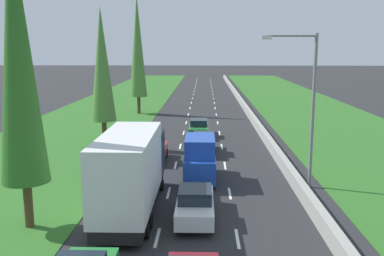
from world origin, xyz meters
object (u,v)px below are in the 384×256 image
teal_sedan_centre_lane (204,143)px  poplar_tree_nearest (17,51)px  blue_van_centre_lane (200,159)px  white_sedan_centre_lane (195,204)px  white_box_truck_left_lane (132,170)px  red_hatchback_left_lane (154,150)px  street_light_mast (307,100)px  poplar_tree_second (102,65)px  poplar_tree_third (138,46)px  green_sedan_centre_lane (199,128)px

teal_sedan_centre_lane → poplar_tree_nearest: 18.31m
blue_van_centre_lane → teal_sedan_centre_lane: blue_van_centre_lane is taller
white_sedan_centre_lane → white_box_truck_left_lane: white_box_truck_left_lane is taller
blue_van_centre_lane → red_hatchback_left_lane: (-3.41, 4.68, -0.56)m
blue_van_centre_lane → white_box_truck_left_lane: 6.44m
poplar_tree_nearest → street_light_mast: (13.99, 6.32, -2.80)m
poplar_tree_second → poplar_tree_third: poplar_tree_third is taller
poplar_tree_nearest → poplar_tree_second: size_ratio=1.21×
white_sedan_centre_lane → green_sedan_centre_lane: 20.37m
green_sedan_centre_lane → street_light_mast: (6.45, -15.10, 4.42)m
white_sedan_centre_lane → teal_sedan_centre_lane: 13.75m
poplar_tree_second → red_hatchback_left_lane: bearing=-45.3°
poplar_tree_second → poplar_tree_third: (0.11, 18.69, 1.59)m
teal_sedan_centre_lane → poplar_tree_second: bearing=165.7°
poplar_tree_second → poplar_tree_third: size_ratio=0.78×
green_sedan_centre_lane → poplar_tree_third: bearing=118.7°
white_box_truck_left_lane → green_sedan_centre_lane: white_box_truck_left_lane is taller
white_sedan_centre_lane → teal_sedan_centre_lane: same height
green_sedan_centre_lane → poplar_tree_second: (-7.89, -4.48, 5.99)m
blue_van_centre_lane → white_box_truck_left_lane: white_box_truck_left_lane is taller
teal_sedan_centre_lane → red_hatchback_left_lane: (-3.61, -2.66, 0.02)m
white_sedan_centre_lane → red_hatchback_left_lane: 11.55m
green_sedan_centre_lane → street_light_mast: bearing=-66.9°
poplar_tree_third → green_sedan_centre_lane: bearing=-61.3°
red_hatchback_left_lane → green_sedan_centre_lane: bearing=71.3°
red_hatchback_left_lane → poplar_tree_third: size_ratio=0.27×
red_hatchback_left_lane → poplar_tree_second: bearing=134.7°
green_sedan_centre_lane → poplar_tree_nearest: bearing=-109.4°
red_hatchback_left_lane → poplar_tree_nearest: size_ratio=0.28×
white_sedan_centre_lane → white_box_truck_left_lane: (-3.18, 0.96, 1.37)m
white_sedan_centre_lane → poplar_tree_second: (-8.00, 15.88, 5.99)m
poplar_tree_nearest → blue_van_centre_lane: bearing=43.7°
poplar_tree_nearest → green_sedan_centre_lane: bearing=70.6°
poplar_tree_nearest → poplar_tree_third: (-0.25, 35.62, 0.35)m
poplar_tree_nearest → poplar_tree_third: poplar_tree_third is taller
teal_sedan_centre_lane → poplar_tree_third: (-8.25, 20.82, 7.58)m
white_sedan_centre_lane → teal_sedan_centre_lane: size_ratio=1.00×
blue_van_centre_lane → poplar_tree_second: 13.62m
white_sedan_centre_lane → green_sedan_centre_lane: size_ratio=1.00×
teal_sedan_centre_lane → white_box_truck_left_lane: 13.34m
green_sedan_centre_lane → poplar_tree_nearest: poplar_tree_nearest is taller
poplar_tree_nearest → street_light_mast: bearing=24.3°
poplar_tree_nearest → street_light_mast: 15.60m
white_sedan_centre_lane → blue_van_centre_lane: (0.16, 6.41, 0.59)m
white_box_truck_left_lane → green_sedan_centre_lane: size_ratio=2.09×
teal_sedan_centre_lane → green_sedan_centre_lane: size_ratio=1.00×
green_sedan_centre_lane → red_hatchback_left_lane: (-3.14, -9.28, 0.02)m
poplar_tree_second → white_box_truck_left_lane: bearing=-72.1°
teal_sedan_centre_lane → street_light_mast: street_light_mast is taller
green_sedan_centre_lane → teal_sedan_centre_lane: bearing=-86.0°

